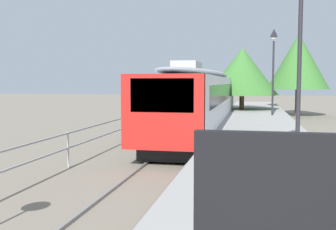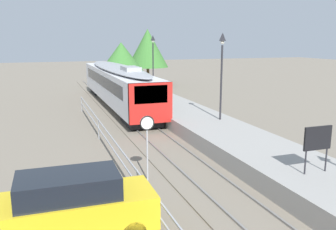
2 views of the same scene
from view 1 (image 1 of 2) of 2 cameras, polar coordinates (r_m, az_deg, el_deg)
ground_plane at (r=15.22m, az=-11.29°, el=-6.62°), size 160.00×160.00×0.00m
track_rails at (r=14.32m, az=-0.09°, el=-7.10°), size 3.20×60.00×0.14m
commuter_train at (r=23.24m, az=4.68°, el=2.67°), size 2.82×20.67×3.74m
station_platform at (r=13.94m, az=13.16°, el=-5.80°), size 3.90×60.00×0.90m
platform_lamp_mid_platform at (r=11.78m, az=18.31°, el=12.58°), size 0.34×0.34×5.35m
platform_lamp_far_end at (r=25.94m, az=14.76°, el=8.20°), size 0.34×0.34×5.35m
tree_behind_carpark at (r=31.07m, az=10.50°, el=6.10°), size 5.49×5.49×5.56m
tree_behind_station_far at (r=36.88m, az=18.01°, el=7.25°), size 5.27×5.27×7.16m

